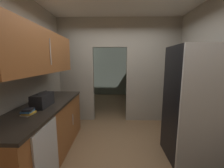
# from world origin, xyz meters

# --- Properties ---
(ground) EXTENTS (20.00, 20.00, 0.00)m
(ground) POSITION_xyz_m (0.00, 0.00, 0.00)
(ground) COLOR brown
(kitchen_partition) EXTENTS (3.18, 0.12, 2.74)m
(kitchen_partition) POSITION_xyz_m (0.06, 1.58, 1.47)
(kitchen_partition) COLOR #9E998C
(kitchen_partition) RESTS_ON ground
(adjoining_room_shell) EXTENTS (3.18, 3.13, 2.74)m
(adjoining_room_shell) POSITION_xyz_m (0.00, 3.64, 1.37)
(adjoining_room_shell) COLOR gray
(adjoining_room_shell) RESTS_ON ground
(refrigerator) EXTENTS (0.75, 0.73, 1.88)m
(refrigerator) POSITION_xyz_m (1.19, 0.00, 0.94)
(refrigerator) COLOR black
(refrigerator) RESTS_ON ground
(lower_cabinet_run) EXTENTS (0.67, 2.12, 0.94)m
(lower_cabinet_run) POSITION_xyz_m (-1.25, -0.07, 0.47)
(lower_cabinet_run) COLOR brown
(lower_cabinet_run) RESTS_ON ground
(dishwasher) EXTENTS (0.02, 0.56, 0.88)m
(dishwasher) POSITION_xyz_m (-0.93, -0.66, 0.44)
(dishwasher) COLOR #B7BABC
(dishwasher) RESTS_ON ground
(upper_cabinet_counterside) EXTENTS (0.36, 1.91, 0.65)m
(upper_cabinet_counterside) POSITION_xyz_m (-1.25, -0.07, 1.78)
(upper_cabinet_counterside) COLOR brown
(boombox) EXTENTS (0.20, 0.40, 0.23)m
(boombox) POSITION_xyz_m (-1.23, -0.12, 1.04)
(boombox) COLOR black
(boombox) RESTS_ON lower_cabinet_run
(book_stack) EXTENTS (0.16, 0.17, 0.09)m
(book_stack) POSITION_xyz_m (-1.24, -0.48, 0.98)
(book_stack) COLOR beige
(book_stack) RESTS_ON lower_cabinet_run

